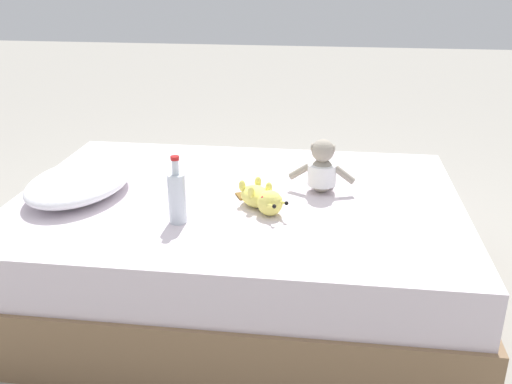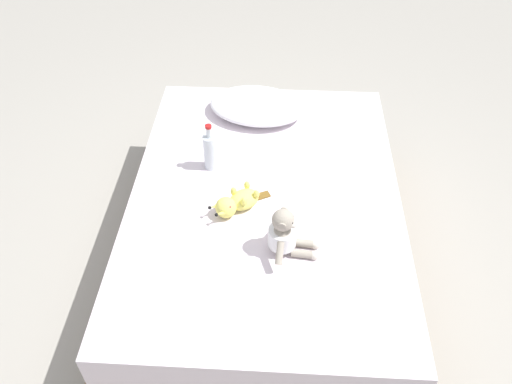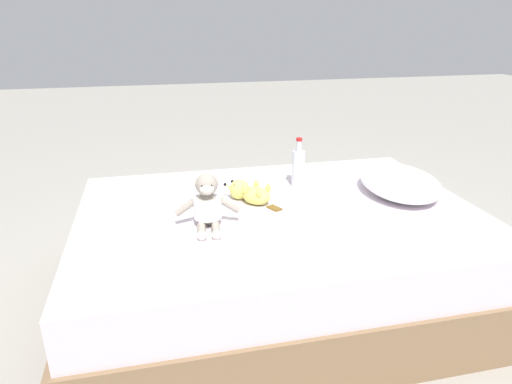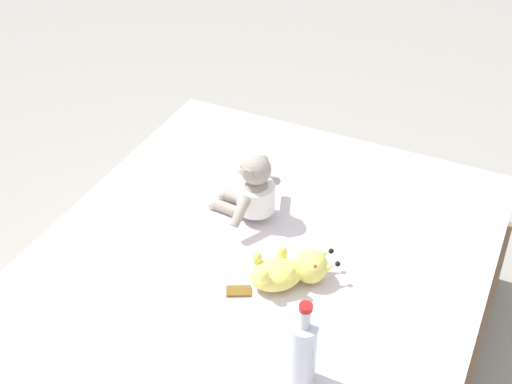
# 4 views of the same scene
# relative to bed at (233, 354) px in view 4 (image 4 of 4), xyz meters

# --- Properties ---
(bed) EXTENTS (1.35, 1.91, 0.50)m
(bed) POSITION_rel_bed_xyz_m (0.00, 0.00, 0.00)
(bed) COLOR #846647
(bed) RESTS_ON ground_plane
(plush_monkey) EXTENTS (0.23, 0.29, 0.24)m
(plush_monkey) POSITION_rel_bed_xyz_m (0.10, -0.35, 0.35)
(plush_monkey) COLOR #9E9384
(plush_monkey) RESTS_ON bed
(plush_yellow_creature) EXTENTS (0.29, 0.25, 0.10)m
(plush_yellow_creature) POSITION_rel_bed_xyz_m (-0.13, -0.12, 0.30)
(plush_yellow_creature) COLOR #EAE066
(plush_yellow_creature) RESTS_ON bed
(glass_bottle) EXTENTS (0.07, 0.07, 0.26)m
(glass_bottle) POSITION_rel_bed_xyz_m (-0.29, 0.18, 0.36)
(glass_bottle) COLOR silver
(glass_bottle) RESTS_ON bed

